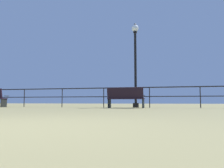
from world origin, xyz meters
The scene contains 4 objects.
ground_plane centered at (0.00, 0.00, 0.00)m, with size 60.00×60.00×0.00m, color olive.
pier_railing centered at (0.00, 8.19, 0.75)m, with size 20.69×0.05×1.01m.
bench_near_left centered at (0.10, 7.40, 0.51)m, with size 1.71×0.71×0.94m.
lamppost_center centered at (0.46, 8.41, 2.54)m, with size 0.36×0.36×4.34m.
Camera 1 is at (1.63, -1.99, 0.28)m, focal length 33.30 mm.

